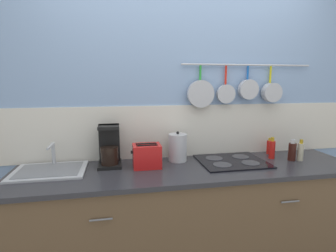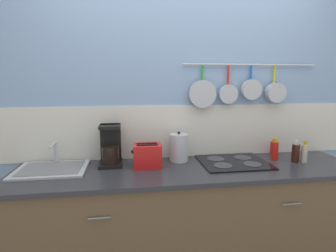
{
  "view_description": "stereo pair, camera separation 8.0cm",
  "coord_description": "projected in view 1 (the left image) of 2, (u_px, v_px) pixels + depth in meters",
  "views": [
    {
      "loc": [
        -0.53,
        -1.86,
        1.56
      ],
      "look_at": [
        -0.17,
        0.0,
        1.23
      ],
      "focal_mm": 28.0,
      "sensor_mm": 36.0,
      "label": 1
    },
    {
      "loc": [
        -0.45,
        -1.87,
        1.56
      ],
      "look_at": [
        -0.17,
        0.0,
        1.23
      ],
      "focal_mm": 28.0,
      "sensor_mm": 36.0,
      "label": 2
    }
  ],
  "objects": [
    {
      "name": "wall_back",
      "position": [
        180.0,
        114.0,
        2.29
      ],
      "size": [
        7.2,
        0.16,
        2.6
      ],
      "color": "#84A3CC",
      "rests_on": "ground_plane"
    },
    {
      "name": "cabinet_base",
      "position": [
        189.0,
        224.0,
        2.09
      ],
      "size": [
        2.62,
        0.61,
        0.86
      ],
      "color": "brown",
      "rests_on": "ground_plane"
    },
    {
      "name": "countertop",
      "position": [
        190.0,
        170.0,
        2.01
      ],
      "size": [
        2.66,
        0.63,
        0.03
      ],
      "color": "#2D2D33",
      "rests_on": "cabinet_base"
    },
    {
      "name": "sink_basin",
      "position": [
        50.0,
        170.0,
        1.92
      ],
      "size": [
        0.51,
        0.39,
        0.19
      ],
      "color": "#B7BABF",
      "rests_on": "countertop"
    },
    {
      "name": "coffee_maker",
      "position": [
        110.0,
        148.0,
        2.06
      ],
      "size": [
        0.18,
        0.22,
        0.32
      ],
      "color": "black",
      "rests_on": "countertop"
    },
    {
      "name": "toaster",
      "position": [
        147.0,
        156.0,
        2.01
      ],
      "size": [
        0.23,
        0.16,
        0.18
      ],
      "color": "red",
      "rests_on": "countertop"
    },
    {
      "name": "kettle",
      "position": [
        178.0,
        147.0,
        2.17
      ],
      "size": [
        0.15,
        0.15,
        0.25
      ],
      "color": "#B7BABF",
      "rests_on": "countertop"
    },
    {
      "name": "cooktop",
      "position": [
        232.0,
        161.0,
        2.15
      ],
      "size": [
        0.53,
        0.45,
        0.01
      ],
      "color": "black",
      "rests_on": "countertop"
    },
    {
      "name": "bottle_dish_soap",
      "position": [
        272.0,
        149.0,
        2.24
      ],
      "size": [
        0.05,
        0.05,
        0.19
      ],
      "color": "red",
      "rests_on": "countertop"
    },
    {
      "name": "bottle_sesame_oil",
      "position": [
        270.0,
        147.0,
        2.39
      ],
      "size": [
        0.05,
        0.05,
        0.15
      ],
      "color": "red",
      "rests_on": "countertop"
    },
    {
      "name": "bottle_vinegar",
      "position": [
        292.0,
        151.0,
        2.18
      ],
      "size": [
        0.06,
        0.06,
        0.18
      ],
      "color": "#33140F",
      "rests_on": "countertop"
    },
    {
      "name": "bottle_olive_oil",
      "position": [
        300.0,
        151.0,
        2.18
      ],
      "size": [
        0.05,
        0.05,
        0.18
      ],
      "color": "#BFB799",
      "rests_on": "countertop"
    }
  ]
}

